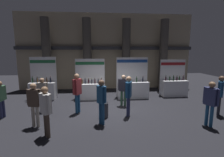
{
  "coord_description": "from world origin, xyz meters",
  "views": [
    {
      "loc": [
        -0.72,
        -7.8,
        2.83
      ],
      "look_at": [
        0.1,
        1.22,
        1.35
      ],
      "focal_mm": 26.64,
      "sensor_mm": 36.0,
      "label": 1
    }
  ],
  "objects_px": {
    "visitor_2": "(211,100)",
    "visitor_0": "(77,90)",
    "visitor_3": "(46,107)",
    "exhibitor_booth_1": "(90,89)",
    "visitor_1": "(1,96)",
    "trash_bin": "(104,110)",
    "exhibitor_booth_3": "(174,87)",
    "visitor_5": "(43,92)",
    "visitor_9": "(34,101)",
    "visitor_4": "(123,88)",
    "visitor_8": "(102,98)",
    "exhibitor_booth_2": "(133,88)",
    "visitor_6": "(129,93)",
    "visitor_7": "(220,92)",
    "exhibitor_booth_0": "(43,89)"
  },
  "relations": [
    {
      "from": "visitor_4",
      "to": "visitor_0",
      "type": "bearing_deg",
      "value": 47.32
    },
    {
      "from": "trash_bin",
      "to": "visitor_5",
      "type": "bearing_deg",
      "value": 160.72
    },
    {
      "from": "exhibitor_booth_1",
      "to": "exhibitor_booth_2",
      "type": "xyz_separation_m",
      "value": [
        2.59,
        0.01,
        0.02
      ]
    },
    {
      "from": "exhibitor_booth_2",
      "to": "visitor_6",
      "type": "relative_size",
      "value": 1.39
    },
    {
      "from": "exhibitor_booth_0",
      "to": "visitor_5",
      "type": "xyz_separation_m",
      "value": [
        0.66,
        -2.09,
        0.31
      ]
    },
    {
      "from": "visitor_0",
      "to": "visitor_9",
      "type": "relative_size",
      "value": 1.09
    },
    {
      "from": "exhibitor_booth_3",
      "to": "visitor_2",
      "type": "xyz_separation_m",
      "value": [
        -0.64,
        -4.33,
        0.44
      ]
    },
    {
      "from": "visitor_3",
      "to": "visitor_7",
      "type": "distance_m",
      "value": 7.22
    },
    {
      "from": "exhibitor_booth_2",
      "to": "visitor_5",
      "type": "relative_size",
      "value": 1.53
    },
    {
      "from": "exhibitor_booth_2",
      "to": "visitor_3",
      "type": "xyz_separation_m",
      "value": [
        -3.86,
        -4.41,
        0.43
      ]
    },
    {
      "from": "visitor_6",
      "to": "visitor_4",
      "type": "bearing_deg",
      "value": -157.93
    },
    {
      "from": "exhibitor_booth_2",
      "to": "visitor_1",
      "type": "distance_m",
      "value": 6.77
    },
    {
      "from": "exhibitor_booth_2",
      "to": "trash_bin",
      "type": "relative_size",
      "value": 3.77
    },
    {
      "from": "visitor_5",
      "to": "visitor_7",
      "type": "height_order",
      "value": "visitor_7"
    },
    {
      "from": "visitor_1",
      "to": "visitor_4",
      "type": "bearing_deg",
      "value": -71.13
    },
    {
      "from": "exhibitor_booth_1",
      "to": "visitor_3",
      "type": "xyz_separation_m",
      "value": [
        -1.27,
        -4.41,
        0.45
      ]
    },
    {
      "from": "exhibitor_booth_1",
      "to": "visitor_2",
      "type": "relative_size",
      "value": 1.38
    },
    {
      "from": "visitor_7",
      "to": "visitor_4",
      "type": "bearing_deg",
      "value": 107.37
    },
    {
      "from": "visitor_0",
      "to": "visitor_4",
      "type": "height_order",
      "value": "visitor_0"
    },
    {
      "from": "exhibitor_booth_0",
      "to": "visitor_7",
      "type": "bearing_deg",
      "value": -20.8
    },
    {
      "from": "exhibitor_booth_1",
      "to": "visitor_0",
      "type": "relative_size",
      "value": 1.3
    },
    {
      "from": "exhibitor_booth_1",
      "to": "visitor_7",
      "type": "relative_size",
      "value": 1.35
    },
    {
      "from": "exhibitor_booth_2",
      "to": "visitor_3",
      "type": "relative_size",
      "value": 1.43
    },
    {
      "from": "exhibitor_booth_2",
      "to": "visitor_4",
      "type": "distance_m",
      "value": 1.69
    },
    {
      "from": "exhibitor_booth_1",
      "to": "visitor_3",
      "type": "height_order",
      "value": "exhibitor_booth_1"
    },
    {
      "from": "exhibitor_booth_2",
      "to": "visitor_5",
      "type": "distance_m",
      "value": 5.11
    },
    {
      "from": "visitor_4",
      "to": "visitor_5",
      "type": "height_order",
      "value": "visitor_4"
    },
    {
      "from": "exhibitor_booth_2",
      "to": "visitor_3",
      "type": "bearing_deg",
      "value": -131.14
    },
    {
      "from": "visitor_2",
      "to": "visitor_3",
      "type": "xyz_separation_m",
      "value": [
        -5.92,
        -0.27,
        -0.0
      ]
    },
    {
      "from": "trash_bin",
      "to": "visitor_0",
      "type": "height_order",
      "value": "visitor_0"
    },
    {
      "from": "exhibitor_booth_1",
      "to": "visitor_1",
      "type": "xyz_separation_m",
      "value": [
        -3.66,
        -2.56,
        0.37
      ]
    },
    {
      "from": "visitor_2",
      "to": "visitor_0",
      "type": "bearing_deg",
      "value": 47.78
    },
    {
      "from": "visitor_4",
      "to": "visitor_9",
      "type": "height_order",
      "value": "visitor_9"
    },
    {
      "from": "visitor_6",
      "to": "visitor_9",
      "type": "xyz_separation_m",
      "value": [
        -3.7,
        -0.77,
        -0.06
      ]
    },
    {
      "from": "visitor_5",
      "to": "visitor_7",
      "type": "xyz_separation_m",
      "value": [
        7.98,
        -1.19,
        0.12
      ]
    },
    {
      "from": "visitor_3",
      "to": "exhibitor_booth_2",
      "type": "bearing_deg",
      "value": 100.85
    },
    {
      "from": "visitor_1",
      "to": "visitor_4",
      "type": "height_order",
      "value": "visitor_4"
    },
    {
      "from": "exhibitor_booth_3",
      "to": "visitor_4",
      "type": "bearing_deg",
      "value": -155.22
    },
    {
      "from": "visitor_8",
      "to": "exhibitor_booth_0",
      "type": "bearing_deg",
      "value": -179.66
    },
    {
      "from": "visitor_4",
      "to": "visitor_8",
      "type": "relative_size",
      "value": 0.93
    },
    {
      "from": "visitor_2",
      "to": "visitor_8",
      "type": "bearing_deg",
      "value": 60.2
    },
    {
      "from": "visitor_7",
      "to": "visitor_1",
      "type": "bearing_deg",
      "value": 126.57
    },
    {
      "from": "visitor_3",
      "to": "visitor_9",
      "type": "xyz_separation_m",
      "value": [
        -0.65,
        0.81,
        -0.04
      ]
    },
    {
      "from": "exhibitor_booth_1",
      "to": "visitor_8",
      "type": "relative_size",
      "value": 1.35
    },
    {
      "from": "visitor_0",
      "to": "visitor_8",
      "type": "distance_m",
      "value": 1.72
    },
    {
      "from": "visitor_1",
      "to": "visitor_5",
      "type": "distance_m",
      "value": 1.66
    },
    {
      "from": "exhibitor_booth_3",
      "to": "trash_bin",
      "type": "relative_size",
      "value": 3.54
    },
    {
      "from": "visitor_2",
      "to": "visitor_9",
      "type": "height_order",
      "value": "visitor_2"
    },
    {
      "from": "visitor_5",
      "to": "visitor_9",
      "type": "xyz_separation_m",
      "value": [
        0.22,
        -1.68,
        0.06
      ]
    },
    {
      "from": "exhibitor_booth_1",
      "to": "visitor_9",
      "type": "height_order",
      "value": "exhibitor_booth_1"
    }
  ]
}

